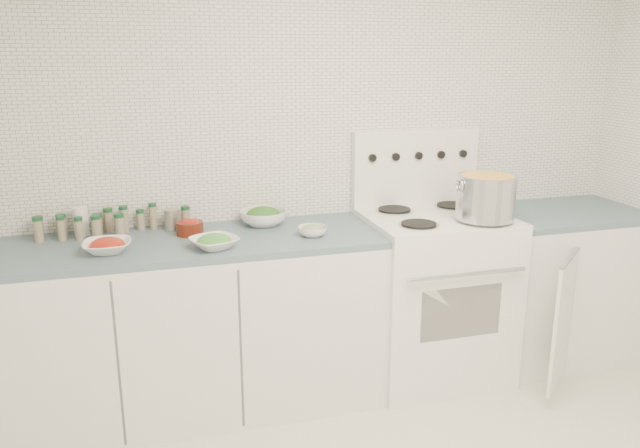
{
  "coord_description": "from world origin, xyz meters",
  "views": [
    {
      "loc": [
        -1.03,
        -1.78,
        1.77
      ],
      "look_at": [
        -0.19,
        1.14,
        0.95
      ],
      "focal_mm": 35.0,
      "sensor_mm": 36.0,
      "label": 1
    }
  ],
  "objects": [
    {
      "name": "room_walls",
      "position": [
        0.0,
        0.0,
        1.56
      ],
      "size": [
        3.54,
        3.04,
        2.52
      ],
      "color": "white",
      "rests_on": "ground"
    },
    {
      "name": "counter_left",
      "position": [
        -0.82,
        1.19,
        0.45
      ],
      "size": [
        1.85,
        0.62,
        0.9
      ],
      "color": "white",
      "rests_on": "ground"
    },
    {
      "name": "stove",
      "position": [
        0.48,
        1.19,
        0.5
      ],
      "size": [
        0.76,
        0.7,
        1.36
      ],
      "color": "white",
      "rests_on": "ground"
    },
    {
      "name": "counter_right",
      "position": [
        1.3,
        1.19,
        0.45
      ],
      "size": [
        0.89,
        0.89,
        0.9
      ],
      "color": "white",
      "rests_on": "ground"
    },
    {
      "name": "stock_pot",
      "position": [
        0.67,
        1.0,
        1.07
      ],
      "size": [
        0.32,
        0.3,
        0.23
      ],
      "rotation": [
        0.0,
        0.0,
        0.31
      ],
      "color": "silver",
      "rests_on": "stove"
    },
    {
      "name": "bowl_tomato",
      "position": [
        -1.21,
        1.1,
        0.93
      ],
      "size": [
        0.23,
        0.23,
        0.07
      ],
      "color": "white",
      "rests_on": "counter_left"
    },
    {
      "name": "bowl_snowpea",
      "position": [
        -0.74,
        1.02,
        0.93
      ],
      "size": [
        0.28,
        0.28,
        0.07
      ],
      "color": "white",
      "rests_on": "counter_left"
    },
    {
      "name": "bowl_broccoli",
      "position": [
        -0.43,
        1.37,
        0.95
      ],
      "size": [
        0.29,
        0.29,
        0.1
      ],
      "color": "white",
      "rests_on": "counter_left"
    },
    {
      "name": "bowl_zucchini",
      "position": [
        -0.24,
        1.1,
        0.93
      ],
      "size": [
        0.18,
        0.18,
        0.06
      ],
      "color": "white",
      "rests_on": "counter_left"
    },
    {
      "name": "bowl_pepper",
      "position": [
        -0.82,
        1.29,
        0.94
      ],
      "size": [
        0.13,
        0.13,
        0.08
      ],
      "color": "#531A0E",
      "rests_on": "counter_left"
    },
    {
      "name": "salt_canister",
      "position": [
        -1.35,
        1.42,
        0.97
      ],
      "size": [
        0.07,
        0.07,
        0.14
      ],
      "primitive_type": "cylinder",
      "rotation": [
        0.0,
        0.0,
        0.01
      ],
      "color": "white",
      "rests_on": "counter_left"
    },
    {
      "name": "tin_can",
      "position": [
        -0.9,
        1.41,
        0.95
      ],
      "size": [
        0.08,
        0.08,
        0.11
      ],
      "primitive_type": "cylinder",
      "rotation": [
        0.0,
        0.0,
        0.03
      ],
      "color": "#9D9685",
      "rests_on": "counter_left"
    },
    {
      "name": "spice_cluster",
      "position": [
        -1.25,
        1.41,
        0.96
      ],
      "size": [
        0.76,
        0.16,
        0.14
      ],
      "color": "gray",
      "rests_on": "counter_left"
    }
  ]
}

